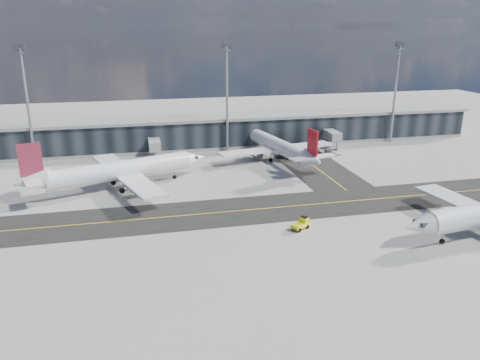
{
  "coord_description": "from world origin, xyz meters",
  "views": [
    {
      "loc": [
        -24.83,
        -75.59,
        32.97
      ],
      "look_at": [
        -5.79,
        7.19,
        5.0
      ],
      "focal_mm": 35.0,
      "sensor_mm": 36.0,
      "label": 1
    }
  ],
  "objects_px": {
    "airliner_af": "(118,171)",
    "service_van": "(333,151)",
    "baggage_tug": "(302,223)",
    "airliner_redtail": "(280,147)"
  },
  "relations": [
    {
      "from": "airliner_af",
      "to": "service_van",
      "type": "xyz_separation_m",
      "value": [
        56.24,
        16.39,
        -3.18
      ]
    },
    {
      "from": "airliner_af",
      "to": "baggage_tug",
      "type": "bearing_deg",
      "value": 28.43
    },
    {
      "from": "airliner_af",
      "to": "baggage_tug",
      "type": "xyz_separation_m",
      "value": [
        30.69,
        -28.42,
        -2.99
      ]
    },
    {
      "from": "baggage_tug",
      "to": "service_van",
      "type": "bearing_deg",
      "value": 119.6
    },
    {
      "from": "airliner_af",
      "to": "airliner_redtail",
      "type": "height_order",
      "value": "airliner_af"
    },
    {
      "from": "airliner_af",
      "to": "airliner_redtail",
      "type": "distance_m",
      "value": 42.2
    },
    {
      "from": "airliner_redtail",
      "to": "service_van",
      "type": "bearing_deg",
      "value": -0.71
    },
    {
      "from": "airliner_redtail",
      "to": "baggage_tug",
      "type": "xyz_separation_m",
      "value": [
        -9.31,
        -41.89,
        -2.63
      ]
    },
    {
      "from": "airliner_af",
      "to": "service_van",
      "type": "relative_size",
      "value": 6.86
    },
    {
      "from": "airliner_redtail",
      "to": "baggage_tug",
      "type": "bearing_deg",
      "value": -113.45
    }
  ]
}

